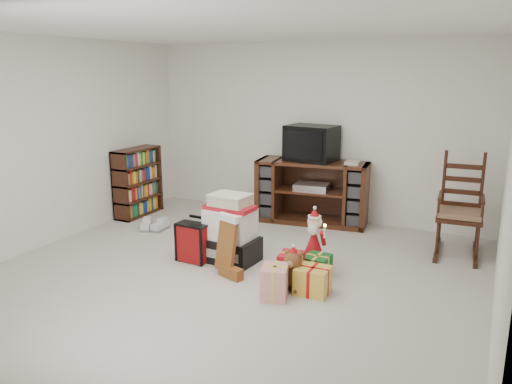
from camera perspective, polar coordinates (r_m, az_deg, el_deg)
room at (r=4.96m, az=-3.19°, el=3.85°), size 5.01×5.01×2.51m
tv_stand at (r=7.05m, az=6.43°, el=0.03°), size 1.59×0.73×0.88m
bookshelf at (r=7.56m, az=-13.35°, el=0.99°), size 0.27×0.82×1.00m
rocking_chair at (r=6.28m, az=22.24°, el=-2.80°), size 0.54×0.84×1.24m
gift_pile at (r=5.60m, az=-2.95°, el=-4.66°), size 0.63×0.48×0.76m
red_suitcase at (r=5.65m, az=-7.22°, el=-5.74°), size 0.35×0.20×0.52m
stocking at (r=5.25m, az=-3.39°, el=-5.99°), size 0.33×0.22×0.66m
teddy_bear at (r=4.96m, az=4.32°, el=-9.09°), size 0.27×0.24×0.40m
santa_figurine at (r=5.52m, az=6.62°, el=-5.89°), size 0.32×0.31×0.66m
mrs_claus_figurine at (r=5.90m, az=-2.02°, el=-4.97°), size 0.26×0.25×0.54m
sneaker_pair at (r=6.90m, az=-11.64°, el=-3.81°), size 0.38×0.32×0.11m
gift_cluster at (r=5.03m, az=4.87°, el=-9.25°), size 0.59×0.91×0.27m
crt_television at (r=6.95m, az=6.34°, el=5.56°), size 0.72×0.56×0.49m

